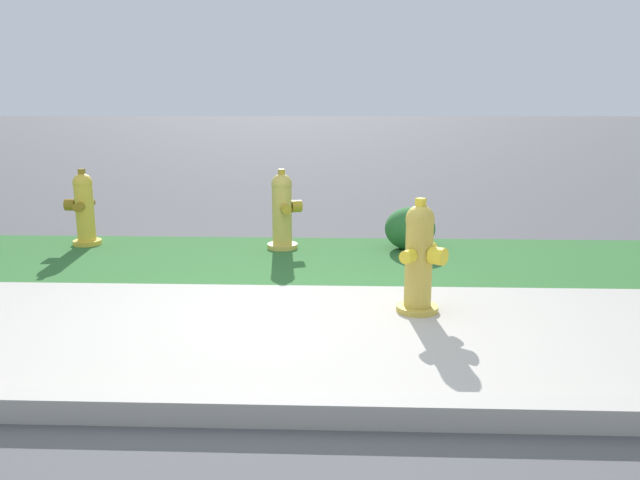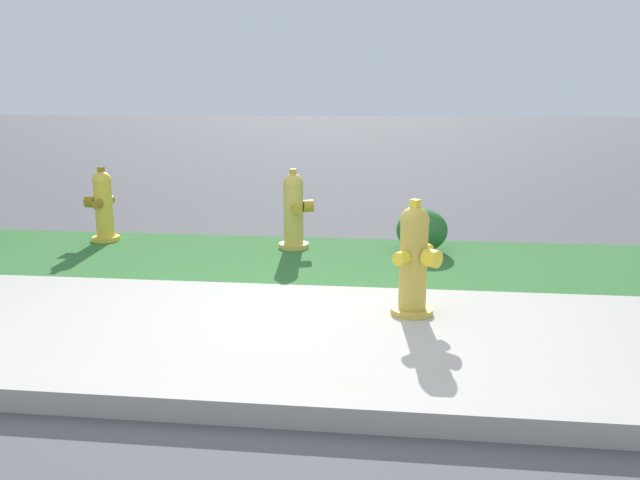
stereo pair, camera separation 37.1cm
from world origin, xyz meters
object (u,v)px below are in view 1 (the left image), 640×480
fire_hydrant_by_grass_verge (419,258)px  shrub_bush_mid_verge (410,229)px  fire_hydrant_mid_block (84,209)px  fire_hydrant_far_end (283,211)px

fire_hydrant_by_grass_verge → shrub_bush_mid_verge: size_ratio=1.62×
fire_hydrant_mid_block → fire_hydrant_far_end: fire_hydrant_far_end is taller
fire_hydrant_by_grass_verge → fire_hydrant_far_end: bearing=-112.1°
fire_hydrant_mid_block → fire_hydrant_by_grass_verge: bearing=-122.2°
shrub_bush_mid_verge → fire_hydrant_by_grass_verge: bearing=-94.1°
fire_hydrant_mid_block → shrub_bush_mid_verge: size_ratio=1.57×
fire_hydrant_mid_block → fire_hydrant_by_grass_verge: (3.16, -1.99, 0.01)m
fire_hydrant_mid_block → fire_hydrant_far_end: bearing=-92.5°
fire_hydrant_by_grass_verge → shrub_bush_mid_verge: fire_hydrant_by_grass_verge is taller
fire_hydrant_far_end → shrub_bush_mid_verge: (1.26, 0.01, -0.17)m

